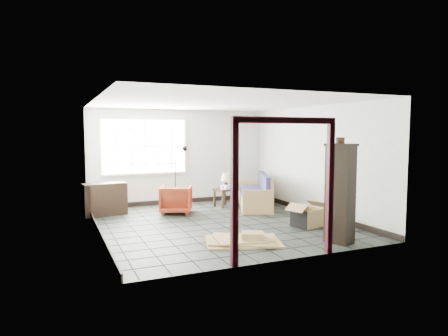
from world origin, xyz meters
name	(u,v)px	position (x,y,z in m)	size (l,w,h in m)	color
ground	(218,223)	(0.00, 0.00, 0.00)	(5.50, 5.50, 0.00)	black
room_shell	(217,146)	(0.00, 0.03, 1.68)	(5.02, 5.52, 2.61)	#B9BDB5
window_panel	(144,147)	(-1.00, 2.70, 1.60)	(2.32, 0.08, 1.52)	silver
doorway_trim	(285,171)	(0.00, -2.70, 1.38)	(1.80, 0.08, 2.20)	#3C0D17
futon_sofa	(257,195)	(1.67, 1.33, 0.32)	(1.46, 2.12, 0.88)	#A16948
armchair	(176,198)	(-0.52, 1.41, 0.38)	(0.73, 0.69, 0.75)	maroon
side_table	(224,192)	(0.90, 1.75, 0.40)	(0.54, 0.54, 0.49)	black
table_lamp	(226,178)	(0.97, 1.78, 0.77)	(0.27, 0.27, 0.40)	black
projector	(227,187)	(0.96, 1.69, 0.53)	(0.33, 0.29, 0.10)	silver
floor_lamp	(180,173)	(-0.17, 2.22, 0.90)	(0.51, 0.33, 1.69)	black
console_shelf	(105,199)	(-2.15, 1.85, 0.39)	(1.03, 0.50, 0.77)	black
tall_shelf	(340,193)	(1.40, -2.30, 0.90)	(0.52, 0.58, 1.78)	black
pot	(340,140)	(1.34, -2.34, 1.83)	(0.16, 0.16, 0.11)	black
open_box	(307,217)	(1.61, -1.01, 0.19)	(1.00, 0.70, 0.52)	olive
cardboard_pile	(244,239)	(-0.14, -1.60, 0.05)	(1.54, 1.31, 0.19)	olive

